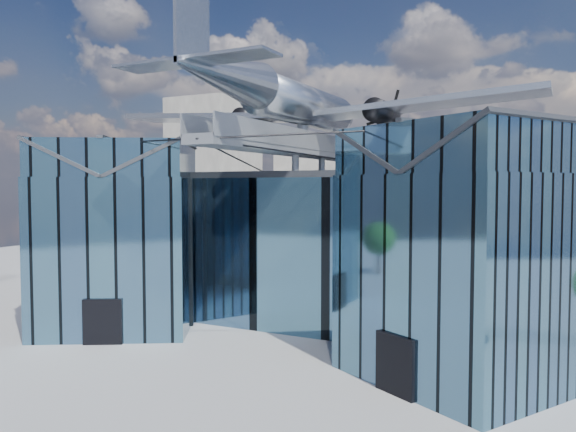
% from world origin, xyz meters
% --- Properties ---
extents(ground_plane, '(120.00, 120.00, 0.00)m').
position_xyz_m(ground_plane, '(0.00, 0.00, 0.00)').
color(ground_plane, gray).
extents(museum, '(32.88, 24.50, 17.60)m').
position_xyz_m(museum, '(0.00, 5.82, 5.54)').
color(museum, '#436B89').
rests_on(museum, ground).
extents(bg_towers, '(77.00, 24.50, 26.00)m').
position_xyz_m(bg_towers, '(1.45, 50.49, 10.01)').
color(bg_towers, gray).
rests_on(bg_towers, ground).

